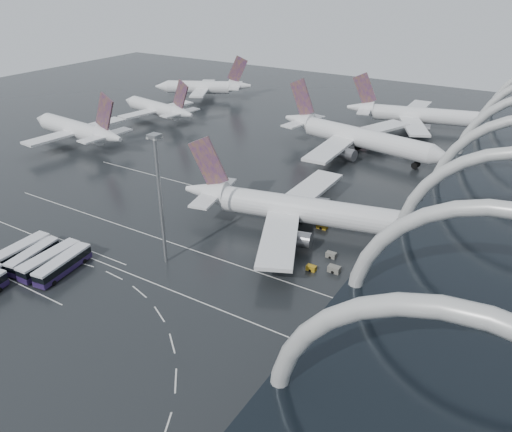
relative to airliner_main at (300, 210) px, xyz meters
The scene contains 21 objects.
ground 35.53m from the airliner_main, 112.06° to the right, with size 420.00×420.00×0.00m, color black.
lane_marking_near 37.37m from the airliner_main, 110.90° to the right, with size 120.00×0.25×0.01m, color silver.
lane_marking_mid 24.98m from the airliner_main, 122.68° to the right, with size 120.00×0.25×0.01m, color silver.
lane_marking_far 15.97m from the airliner_main, 150.70° to the left, with size 120.00×0.25×0.01m, color silver.
bus_bay_line_south 61.41m from the airliner_main, 127.44° to the right, with size 28.00×0.25×0.01m, color silver.
bus_bay_line_north 49.72m from the airliner_main, 138.79° to the right, with size 28.00×0.25×0.01m, color silver.
airliner_main is the anchor object (origin of this frame).
airliner_gate_b 57.75m from the airliner_main, 98.66° to the left, with size 61.26×54.39×21.31m.
airliner_gate_c 95.74m from the airliner_main, 90.02° to the left, with size 54.78×49.76×19.70m.
jet_remote_west 93.74m from the airliner_main, behind, with size 46.76×37.70×20.35m.
jet_remote_mid 104.11m from the airliner_main, 149.82° to the left, with size 41.57×33.62×18.10m.
jet_remote_far 133.80m from the airliner_main, 136.58° to the left, with size 41.94×34.32×19.43m.
bus_row_near_a 61.08m from the airliner_main, 135.14° to the right, with size 3.98×14.20×3.46m.
bus_row_near_b 58.11m from the airliner_main, 133.34° to the right, with size 4.82×12.78×3.07m.
bus_row_near_c 54.60m from the airliner_main, 130.35° to the right, with size 3.85×13.92×3.39m.
bus_row_near_d 52.07m from the airliner_main, 127.59° to the right, with size 4.98×13.78×3.32m.
floodlight_mast 34.35m from the airliner_main, 122.27° to the right, with size 2.10×2.10×27.43m.
gse_cart_belly_a 18.04m from the airliner_main, 54.83° to the right, with size 1.99×1.18×1.09m, color #AB8116.
gse_cart_belly_b 14.35m from the airliner_main, 33.49° to the right, with size 2.13×1.26×1.16m, color slate.
gse_cart_belly_d 19.36m from the airliner_main, 41.10° to the right, with size 2.44×1.44×1.33m, color slate.
gse_cart_belly_e 6.93m from the airliner_main, 39.26° to the left, with size 2.50×1.48×1.36m, color #AB8116.
Camera 1 is at (58.79, -59.86, 55.04)m, focal length 35.00 mm.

